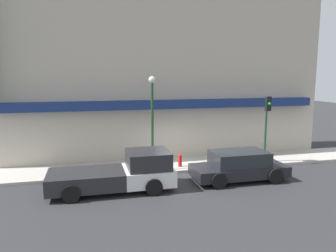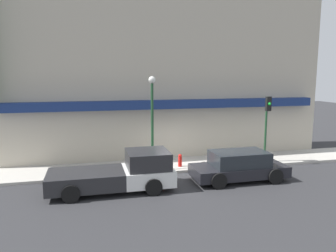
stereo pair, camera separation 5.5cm
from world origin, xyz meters
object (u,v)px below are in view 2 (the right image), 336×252
Objects in this scene: pickup_truck at (120,173)px; parked_car at (239,166)px; fire_hydrant at (180,160)px; street_lamp at (152,111)px; traffic_light at (267,117)px.

pickup_truck is 1.19× the size of parked_car.
fire_hydrant is 3.18m from street_lamp.
parked_car is 0.94× the size of street_lamp.
pickup_truck reaches higher than parked_car.
fire_hydrant is at bearing 133.82° from parked_car.
pickup_truck is 8.98m from traffic_light.
street_lamp reaches higher than pickup_truck.
fire_hydrant is at bearing 177.26° from traffic_light.
parked_car is 1.22× the size of traffic_light.
pickup_truck is 5.71m from parked_car.
fire_hydrant is (-2.25, 2.50, -0.22)m from parked_car.
pickup_truck is 3.84m from street_lamp.
parked_car is at bearing -140.54° from traffic_light.
fire_hydrant is 5.48m from traffic_light.
parked_car is 3.37m from fire_hydrant.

